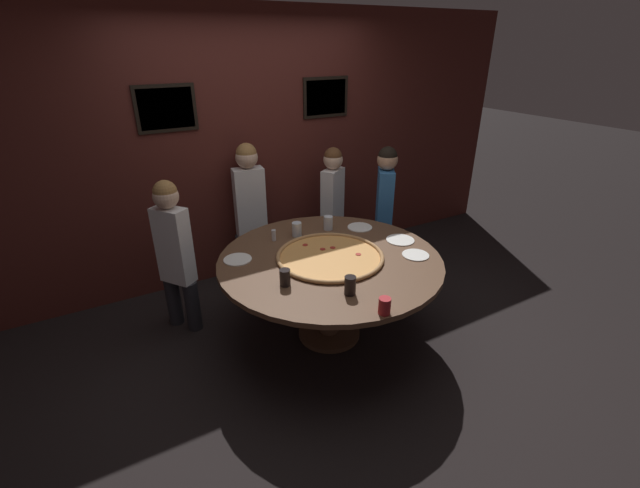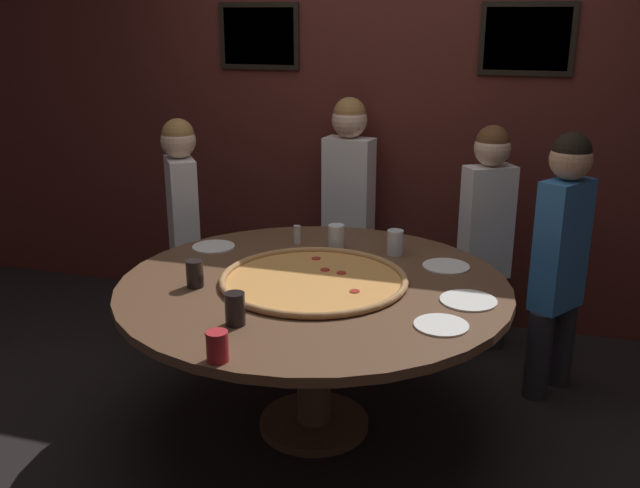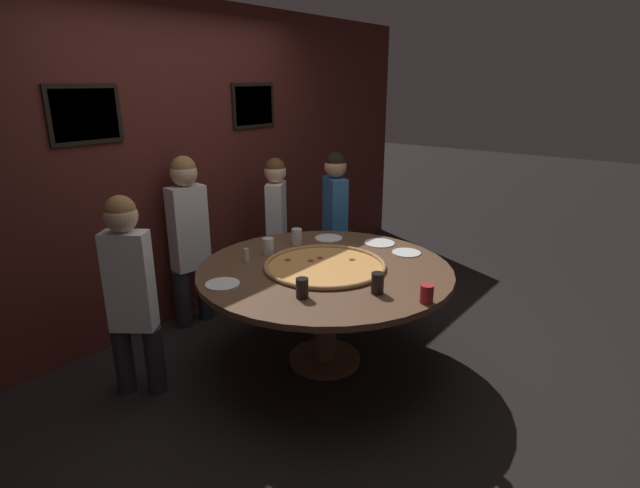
# 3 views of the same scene
# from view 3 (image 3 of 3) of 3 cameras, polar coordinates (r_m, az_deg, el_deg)

# --- Properties ---
(ground_plane) EXTENTS (24.00, 24.00, 0.00)m
(ground_plane) POSITION_cam_3_polar(r_m,az_deg,el_deg) (3.78, 0.52, -13.21)
(ground_plane) COLOR black
(back_wall) EXTENTS (6.40, 0.08, 2.60)m
(back_wall) POSITION_cam_3_polar(r_m,az_deg,el_deg) (4.34, -15.33, 8.74)
(back_wall) COLOR #4C1E19
(back_wall) RESTS_ON ground_plane
(dining_table) EXTENTS (1.76, 1.76, 0.74)m
(dining_table) POSITION_cam_3_polar(r_m,az_deg,el_deg) (3.50, 0.55, -4.41)
(dining_table) COLOR brown
(dining_table) RESTS_ON ground_plane
(giant_pizza) EXTENTS (0.85, 0.85, 0.03)m
(giant_pizza) POSITION_cam_3_polar(r_m,az_deg,el_deg) (3.45, 0.51, -2.47)
(giant_pizza) COLOR #E0994C
(giant_pizza) RESTS_ON dining_table
(drink_cup_near_right) EXTENTS (0.08, 0.08, 0.12)m
(drink_cup_near_right) POSITION_cam_3_polar(r_m,az_deg,el_deg) (3.72, -5.93, -0.24)
(drink_cup_near_right) COLOR silver
(drink_cup_near_right) RESTS_ON dining_table
(drink_cup_by_shaker) EXTENTS (0.08, 0.08, 0.11)m
(drink_cup_by_shaker) POSITION_cam_3_polar(r_m,az_deg,el_deg) (2.97, 12.10, -5.58)
(drink_cup_by_shaker) COLOR #B22328
(drink_cup_by_shaker) RESTS_ON dining_table
(drink_cup_near_left) EXTENTS (0.08, 0.08, 0.12)m
(drink_cup_near_left) POSITION_cam_3_polar(r_m,az_deg,el_deg) (3.92, -2.68, 0.86)
(drink_cup_near_left) COLOR silver
(drink_cup_near_left) RESTS_ON dining_table
(drink_cup_front_edge) EXTENTS (0.08, 0.08, 0.13)m
(drink_cup_front_edge) POSITION_cam_3_polar(r_m,az_deg,el_deg) (3.04, 6.59, -4.47)
(drink_cup_front_edge) COLOR black
(drink_cup_front_edge) RESTS_ON dining_table
(drink_cup_far_right) EXTENTS (0.08, 0.08, 0.12)m
(drink_cup_far_right) POSITION_cam_3_polar(r_m,az_deg,el_deg) (2.96, -2.05, -5.06)
(drink_cup_far_right) COLOR black
(drink_cup_far_right) RESTS_ON dining_table
(white_plate_near_front) EXTENTS (0.22, 0.22, 0.01)m
(white_plate_near_front) POSITION_cam_3_polar(r_m,az_deg,el_deg) (3.23, -11.08, -4.50)
(white_plate_near_front) COLOR white
(white_plate_near_front) RESTS_ON dining_table
(white_plate_right_side) EXTENTS (0.22, 0.22, 0.01)m
(white_plate_right_side) POSITION_cam_3_polar(r_m,az_deg,el_deg) (4.08, 0.99, 0.68)
(white_plate_right_side) COLOR white
(white_plate_right_side) RESTS_ON dining_table
(white_plate_far_back) EXTENTS (0.21, 0.21, 0.01)m
(white_plate_far_back) POSITION_cam_3_polar(r_m,az_deg,el_deg) (3.79, 9.85, -0.98)
(white_plate_far_back) COLOR white
(white_plate_far_back) RESTS_ON dining_table
(white_plate_left_side) EXTENTS (0.24, 0.24, 0.01)m
(white_plate_left_side) POSITION_cam_3_polar(r_m,az_deg,el_deg) (3.98, 6.82, 0.11)
(white_plate_left_side) COLOR white
(white_plate_left_side) RESTS_ON dining_table
(condiment_shaker) EXTENTS (0.04, 0.04, 0.10)m
(condiment_shaker) POSITION_cam_3_polar(r_m,az_deg,el_deg) (3.58, -8.41, -1.25)
(condiment_shaker) COLOR silver
(condiment_shaker) RESTS_ON dining_table
(diner_side_left) EXTENTS (0.29, 0.34, 1.33)m
(diner_side_left) POSITION_cam_3_polar(r_m,az_deg,el_deg) (3.34, -20.90, -4.46)
(diner_side_left) COLOR #232328
(diner_side_left) RESTS_ON ground_plane
(diner_far_left) EXTENTS (0.34, 0.28, 1.32)m
(diner_far_left) POSITION_cam_3_polar(r_m,az_deg,el_deg) (4.61, -5.00, 2.74)
(diner_far_left) COLOR #232328
(diner_far_left) RESTS_ON ground_plane
(diner_centre_back) EXTENTS (0.37, 0.21, 1.42)m
(diner_centre_back) POSITION_cam_3_polar(r_m,az_deg,el_deg) (4.18, -14.78, 1.37)
(diner_centre_back) COLOR #232328
(diner_centre_back) RESTS_ON ground_plane
(diner_far_right) EXTENTS (0.29, 0.35, 1.36)m
(diner_far_right) POSITION_cam_3_polar(r_m,az_deg,el_deg) (4.65, 1.72, 3.25)
(diner_far_right) COLOR #232328
(diner_far_right) RESTS_ON ground_plane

